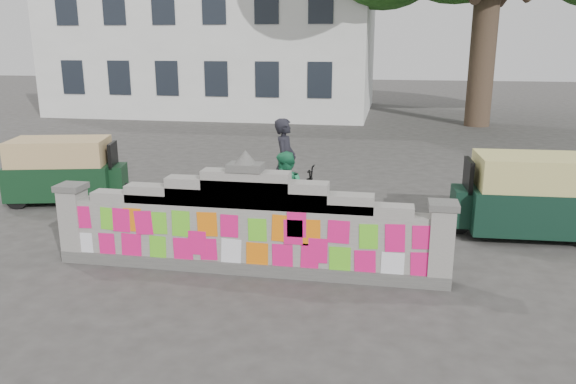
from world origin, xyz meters
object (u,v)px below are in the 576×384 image
object	(u,v)px
cyclist_rider	(285,174)
rickshaw_right	(532,195)
pedestrian	(285,195)
cyclist_bike	(285,191)
rickshaw_left	(64,170)

from	to	relation	value
cyclist_rider	rickshaw_right	size ratio (longest dim) A/B	0.64
cyclist_rider	pedestrian	distance (m)	1.29
rickshaw_right	cyclist_rider	bearing A→B (deg)	-7.98
cyclist_rider	pedestrian	world-z (taller)	cyclist_rider
cyclist_bike	rickshaw_right	bearing A→B (deg)	-93.80
cyclist_bike	rickshaw_right	xyz separation A→B (m)	(4.85, -0.46, 0.27)
cyclist_rider	pedestrian	bearing A→B (deg)	-167.92
cyclist_bike	rickshaw_left	bearing A→B (deg)	89.73
cyclist_bike	rickshaw_left	world-z (taller)	rickshaw_left
cyclist_rider	rickshaw_right	xyz separation A→B (m)	(4.85, -0.46, -0.11)
pedestrian	rickshaw_right	xyz separation A→B (m)	(4.61, 0.81, -0.00)
cyclist_bike	cyclist_rider	size ratio (longest dim) A/B	1.12
cyclist_rider	rickshaw_left	bearing A→B (deg)	89.73
rickshaw_right	pedestrian	bearing A→B (deg)	7.35
cyclist_bike	pedestrian	size ratio (longest dim) A/B	1.27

